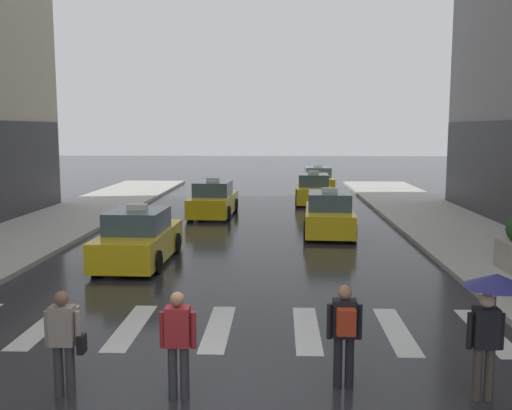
{
  "coord_description": "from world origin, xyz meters",
  "views": [
    {
      "loc": [
        1.24,
        -8.22,
        4.02
      ],
      "look_at": [
        0.56,
        8.0,
        1.88
      ],
      "focal_mm": 40.23,
      "sensor_mm": 36.0,
      "label": 1
    }
  ],
  "objects": [
    {
      "name": "taxi_lead",
      "position": [
        -3.04,
        8.73,
        0.72
      ],
      "size": [
        2.01,
        4.58,
        1.8
      ],
      "color": "yellow",
      "rests_on": "ground"
    },
    {
      "name": "taxi_third",
      "position": [
        -1.87,
        18.28,
        0.72
      ],
      "size": [
        2.08,
        4.61,
        1.8
      ],
      "color": "yellow",
      "rests_on": "ground"
    },
    {
      "name": "taxi_second",
      "position": [
        3.16,
        13.87,
        0.72
      ],
      "size": [
        2.12,
        4.62,
        1.8
      ],
      "color": "yellow",
      "rests_on": "ground"
    },
    {
      "name": "pedestrian_with_umbrella",
      "position": [
        4.36,
        0.04,
        1.52
      ],
      "size": [
        0.96,
        0.96,
        1.94
      ],
      "color": "#473D33",
      "rests_on": "ground"
    },
    {
      "name": "pedestrian_with_handbag",
      "position": [
        -1.98,
        -0.12,
        0.93
      ],
      "size": [
        0.6,
        0.24,
        1.65
      ],
      "color": "#333338",
      "rests_on": "ground"
    },
    {
      "name": "pedestrian_plain_coat",
      "position": [
        -0.26,
        -0.1,
        0.94
      ],
      "size": [
        0.55,
        0.24,
        1.65
      ],
      "color": "#333338",
      "rests_on": "ground"
    },
    {
      "name": "crosswalk_markings",
      "position": [
        -0.0,
        3.0,
        0.0
      ],
      "size": [
        11.3,
        2.8,
        0.01
      ],
      "color": "silver",
      "rests_on": "ground"
    },
    {
      "name": "taxi_fifth",
      "position": [
        3.66,
        28.93,
        0.72
      ],
      "size": [
        2.04,
        4.59,
        1.8
      ],
      "color": "yellow",
      "rests_on": "ground"
    },
    {
      "name": "ground_plane",
      "position": [
        0.0,
        0.0,
        0.0
      ],
      "size": [
        160.0,
        160.0,
        0.0
      ],
      "primitive_type": "plane",
      "color": "#26262B"
    },
    {
      "name": "taxi_fourth",
      "position": [
        3.07,
        23.09,
        0.72
      ],
      "size": [
        2.04,
        4.59,
        1.8
      ],
      "color": "yellow",
      "rests_on": "ground"
    },
    {
      "name": "pedestrian_with_backpack",
      "position": [
        2.25,
        0.34,
        0.97
      ],
      "size": [
        0.55,
        0.43,
        1.65
      ],
      "color": "black",
      "rests_on": "ground"
    }
  ]
}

